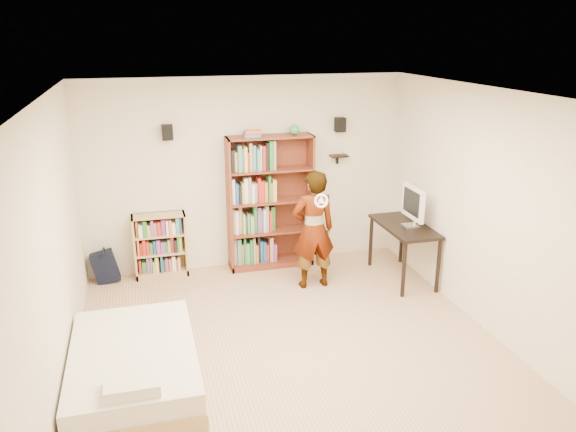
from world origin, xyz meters
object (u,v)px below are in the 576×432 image
at_px(tall_bookshelf, 270,203).
at_px(person, 313,230).
at_px(low_bookshelf, 160,245).
at_px(computer_desk, 403,252).
at_px(daybed, 134,363).

relative_size(tall_bookshelf, person, 1.20).
bearing_deg(person, low_bookshelf, -25.78).
height_order(computer_desk, daybed, computer_desk).
height_order(computer_desk, person, person).
distance_m(tall_bookshelf, daybed, 3.28).
bearing_deg(low_bookshelf, person, -24.11).
bearing_deg(person, daybed, 34.88).
relative_size(tall_bookshelf, daybed, 1.05).
bearing_deg(daybed, tall_bookshelf, 52.60).
xyz_separation_m(low_bookshelf, daybed, (-0.39, -2.59, -0.18)).
bearing_deg(computer_desk, person, 175.89).
bearing_deg(tall_bookshelf, person, -65.38).
relative_size(computer_desk, person, 0.72).
bearing_deg(computer_desk, daybed, -155.50).
xyz_separation_m(low_bookshelf, person, (1.93, -0.87, 0.35)).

